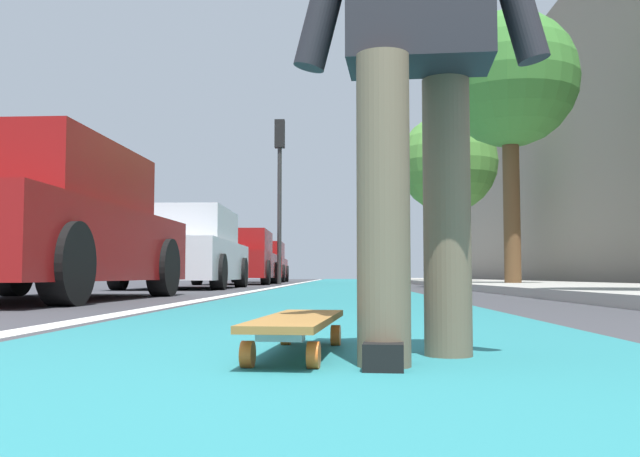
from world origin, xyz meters
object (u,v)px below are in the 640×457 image
(street_tree_far, at_px, (448,164))
(street_tree_mid, at_px, (509,81))
(skater_person, at_px, (417,27))
(parked_car_mid, at_px, (186,251))
(parked_car_end, at_px, (262,263))
(parked_car_far, at_px, (238,259))
(parked_car_near, at_px, (34,226))
(traffic_light, at_px, (280,171))
(skateboard, at_px, (298,324))

(street_tree_far, bearing_deg, street_tree_mid, 180.00)
(skater_person, bearing_deg, street_tree_far, -8.85)
(parked_car_mid, relative_size, parked_car_end, 1.06)
(parked_car_far, bearing_deg, parked_car_near, 179.55)
(parked_car_mid, relative_size, street_tree_mid, 0.85)
(parked_car_far, distance_m, traffic_light, 2.75)
(parked_car_mid, bearing_deg, parked_car_far, -0.24)
(skateboard, xyz_separation_m, parked_car_end, (24.18, 2.85, 0.61))
(parked_car_near, xyz_separation_m, traffic_light, (13.15, -1.22, 2.48))
(parked_car_mid, xyz_separation_m, street_tree_mid, (0.33, -6.11, 3.25))
(skateboard, relative_size, parked_car_near, 0.20)
(street_tree_mid, relative_size, street_tree_far, 1.03)
(parked_car_far, xyz_separation_m, parked_car_end, (6.72, 0.11, -0.01))
(skater_person, xyz_separation_m, parked_car_near, (4.76, 3.19, -0.22))
(street_tree_far, bearing_deg, skateboard, 170.08)
(skater_person, relative_size, parked_car_near, 0.38)
(parked_car_mid, relative_size, street_tree_far, 0.88)
(skater_person, height_order, parked_car_mid, skater_person)
(parked_car_far, bearing_deg, parked_car_mid, 179.76)
(parked_car_near, relative_size, parked_car_end, 1.02)
(street_tree_mid, bearing_deg, parked_car_mid, 93.05)
(parked_car_end, height_order, street_tree_far, street_tree_far)
(parked_car_mid, xyz_separation_m, parked_car_far, (6.51, -0.03, 0.02))
(skateboard, distance_m, parked_car_far, 17.68)
(parked_car_near, distance_m, parked_car_far, 12.85)
(parked_car_near, relative_size, parked_car_far, 0.93)
(skater_person, xyz_separation_m, parked_car_far, (17.61, 3.08, -0.23))
(parked_car_end, distance_m, street_tree_mid, 14.67)
(parked_car_end, bearing_deg, skateboard, -173.27)
(parked_car_end, xyz_separation_m, street_tree_mid, (-12.90, -6.20, 3.24))
(skateboard, relative_size, parked_car_mid, 0.19)
(traffic_light, bearing_deg, street_tree_far, -74.84)
(street_tree_far, bearing_deg, parked_car_near, 156.90)
(parked_car_near, height_order, parked_car_end, parked_car_near)
(parked_car_far, bearing_deg, skater_person, -170.06)
(parked_car_near, relative_size, street_tree_far, 0.84)
(skateboard, xyz_separation_m, street_tree_far, (19.11, -3.34, 3.52))
(parked_car_far, bearing_deg, street_tree_mid, -135.46)
(skater_person, height_order, street_tree_mid, street_tree_mid)
(parked_car_end, bearing_deg, parked_car_near, -179.97)
(parked_car_near, bearing_deg, parked_car_end, 0.03)
(parked_car_far, height_order, parked_car_end, parked_car_far)
(skater_person, bearing_deg, parked_car_far, 9.94)
(traffic_light, relative_size, street_tree_mid, 0.88)
(parked_car_far, bearing_deg, parked_car_end, 0.96)
(parked_car_end, bearing_deg, street_tree_far, -129.30)
(skater_person, relative_size, parked_car_far, 0.36)
(parked_car_near, xyz_separation_m, parked_car_far, (12.85, -0.10, -0.01))
(street_tree_mid, bearing_deg, parked_car_far, 44.54)
(parked_car_near, distance_m, street_tree_far, 16.03)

